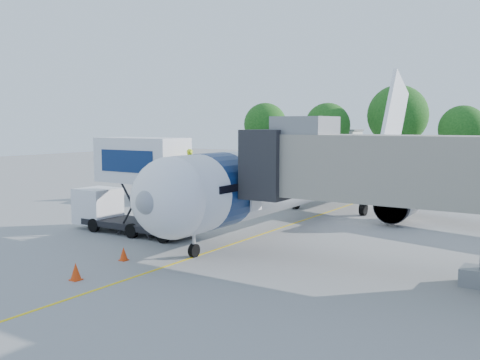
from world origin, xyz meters
The scene contains 14 objects.
ground centered at (0.00, 0.00, 0.00)m, with size 160.00×160.00×0.00m, color #969593.
guidance_line centered at (0.00, 0.00, 0.01)m, with size 0.15×70.00×0.01m, color yellow.
taxiway_strip centered at (0.00, 42.00, 0.00)m, with size 120.00×10.00×0.01m, color #59595B.
aircraft centered at (0.00, 4.12, 2.95)m, with size 34.17×37.73×11.35m.
jet_bridge centered at (7.99, -7.00, 4.34)m, with size 13.90×3.20×6.60m.
catering_hiloader centered at (-6.26, -7.00, 2.76)m, with size 8.56×2.44×5.50m.
ground_tug centered at (-1.92, -17.23, 0.67)m, with size 3.61×2.78×1.29m.
safety_cone_a centered at (-2.33, -11.77, 0.30)m, with size 0.40×0.40×0.63m.
safety_cone_b centered at (-1.66, -15.07, 0.34)m, with size 0.45×0.45×0.72m.
outbuilding_left centered at (-28.00, 60.00, 2.66)m, with size 18.40×8.40×5.30m.
tree_a centered at (-35.90, 58.06, 6.19)m, with size 8.01×8.01×10.21m.
tree_b centered at (-22.26, 55.87, 5.98)m, with size 7.73×7.73×9.86m.
tree_c centered at (-11.51, 59.85, 7.70)m, with size 9.94×9.94×12.67m.
tree_d centered at (-0.95, 57.91, 5.52)m, with size 7.13×7.13×9.09m.
Camera 1 is at (15.35, -29.00, 6.26)m, focal length 40.00 mm.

